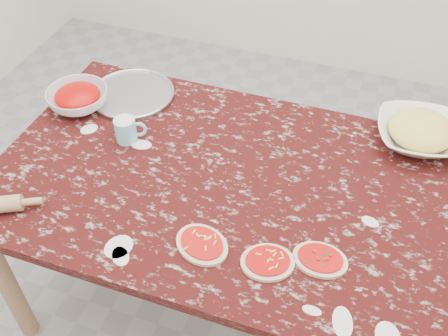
% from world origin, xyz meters
% --- Properties ---
extents(ground, '(4.00, 4.00, 0.00)m').
position_xyz_m(ground, '(0.00, 0.00, 0.00)').
color(ground, gray).
extents(worktable, '(1.60, 1.00, 0.75)m').
position_xyz_m(worktable, '(0.00, 0.00, 0.67)').
color(worktable, black).
rests_on(worktable, ground).
extents(pizza_tray, '(0.36, 0.36, 0.01)m').
position_xyz_m(pizza_tray, '(-0.51, 0.32, 0.76)').
color(pizza_tray, '#B2B2B7').
rests_on(pizza_tray, worktable).
extents(sauce_bowl, '(0.27, 0.27, 0.07)m').
position_xyz_m(sauce_bowl, '(-0.68, 0.19, 0.79)').
color(sauce_bowl, white).
rests_on(sauce_bowl, worktable).
extents(cheese_bowl, '(0.36, 0.36, 0.08)m').
position_xyz_m(cheese_bowl, '(0.61, 0.41, 0.79)').
color(cheese_bowl, white).
rests_on(cheese_bowl, worktable).
extents(flour_mug, '(0.11, 0.08, 0.09)m').
position_xyz_m(flour_mug, '(-0.40, 0.07, 0.80)').
color(flour_mug, '#84DCE2').
rests_on(flour_mug, worktable).
extents(pizza_left, '(0.22, 0.20, 0.02)m').
position_xyz_m(pizza_left, '(0.03, -0.29, 0.76)').
color(pizza_left, beige).
rests_on(pizza_left, worktable).
extents(pizza_mid, '(0.20, 0.18, 0.02)m').
position_xyz_m(pizza_mid, '(0.24, -0.29, 0.76)').
color(pizza_mid, beige).
rests_on(pizza_mid, worktable).
extents(pizza_right, '(0.17, 0.13, 0.02)m').
position_xyz_m(pizza_right, '(0.38, -0.23, 0.76)').
color(pizza_right, beige).
rests_on(pizza_right, worktable).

